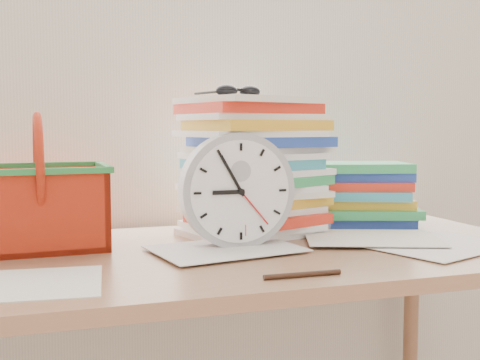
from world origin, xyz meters
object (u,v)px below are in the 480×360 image
object	(u,v)px
paper_stack	(255,167)
book_stack	(362,193)
desk	(242,282)
clock	(237,190)
basket	(39,182)

from	to	relation	value
paper_stack	book_stack	distance (m)	0.35
desk	clock	xyz separation A→B (m)	(-0.01, 0.02, 0.20)
clock	basket	size ratio (longest dim) A/B	0.87
desk	basket	size ratio (longest dim) A/B	4.77
clock	book_stack	world-z (taller)	clock
book_stack	basket	xyz separation A→B (m)	(-0.85, -0.07, 0.06)
book_stack	desk	bearing A→B (deg)	-152.67
book_stack	basket	distance (m)	0.86
paper_stack	clock	bearing A→B (deg)	-122.75
paper_stack	desk	bearing A→B (deg)	-118.42
desk	basket	distance (m)	0.50
book_stack	clock	bearing A→B (deg)	-154.79
paper_stack	clock	size ratio (longest dim) A/B	1.32
desk	paper_stack	distance (m)	0.31
clock	basket	distance (m)	0.44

